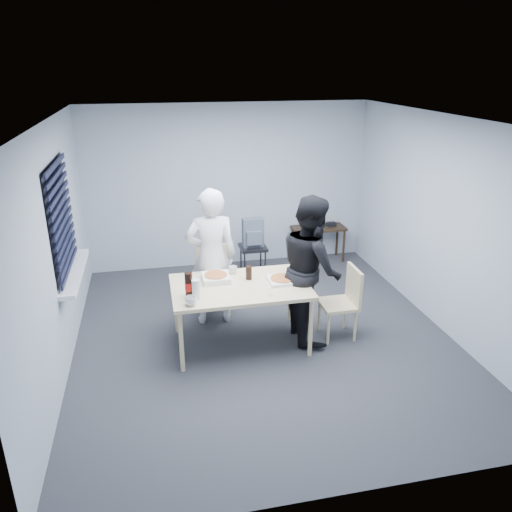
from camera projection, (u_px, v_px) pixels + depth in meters
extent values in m
plane|color=#2E2F33|center=(263.00, 336.00, 6.17)|extent=(5.00, 5.00, 0.00)
plane|color=white|center=(265.00, 119.00, 5.22)|extent=(5.00, 5.00, 0.00)
plane|color=#A8B2BC|center=(229.00, 187.00, 7.97)|extent=(4.50, 0.00, 4.50)
plane|color=#A8B2BC|center=(346.00, 353.00, 3.42)|extent=(4.50, 0.00, 4.50)
plane|color=#A8B2BC|center=(56.00, 251.00, 5.25)|extent=(0.00, 5.00, 5.00)
plane|color=#A8B2BC|center=(442.00, 224.00, 6.14)|extent=(0.00, 5.00, 5.00)
plane|color=black|center=(60.00, 218.00, 5.53)|extent=(0.00, 1.30, 1.30)
cube|color=black|center=(63.00, 218.00, 5.54)|extent=(0.04, 1.30, 1.25)
cube|color=silver|center=(75.00, 272.00, 5.79)|extent=(0.18, 1.42, 0.05)
cube|color=beige|center=(240.00, 287.00, 5.75)|extent=(1.57, 1.00, 0.04)
cylinder|color=beige|center=(181.00, 342.00, 5.34)|extent=(0.05, 0.05, 0.72)
cylinder|color=beige|center=(176.00, 306.00, 6.14)|extent=(0.05, 0.05, 0.72)
cylinder|color=beige|center=(311.00, 328.00, 5.63)|extent=(0.05, 0.05, 0.72)
cylinder|color=beige|center=(290.00, 295.00, 6.43)|extent=(0.05, 0.05, 0.72)
cube|color=beige|center=(214.00, 282.00, 6.64)|extent=(0.42, 0.42, 0.04)
cube|color=beige|center=(212.00, 260.00, 6.72)|extent=(0.42, 0.04, 0.44)
cylinder|color=beige|center=(204.00, 304.00, 6.53)|extent=(0.03, 0.03, 0.41)
cylinder|color=beige|center=(201.00, 293.00, 6.84)|extent=(0.03, 0.03, 0.41)
cylinder|color=beige|center=(229.00, 301.00, 6.60)|extent=(0.03, 0.03, 0.41)
cylinder|color=beige|center=(225.00, 291.00, 6.91)|extent=(0.03, 0.03, 0.41)
cube|color=beige|center=(338.00, 304.00, 6.02)|extent=(0.42, 0.42, 0.04)
cube|color=beige|center=(354.00, 285.00, 5.97)|extent=(0.04, 0.42, 0.44)
cylinder|color=beige|center=(328.00, 329.00, 5.92)|extent=(0.03, 0.03, 0.41)
cylinder|color=beige|center=(319.00, 316.00, 6.23)|extent=(0.03, 0.03, 0.41)
cylinder|color=beige|center=(355.00, 326.00, 5.98)|extent=(0.03, 0.03, 0.41)
cylinder|color=beige|center=(345.00, 313.00, 6.29)|extent=(0.03, 0.03, 0.41)
imported|color=silver|center=(212.00, 257.00, 6.23)|extent=(0.65, 0.42, 1.77)
imported|color=black|center=(311.00, 268.00, 5.89)|extent=(0.47, 0.86, 1.77)
cube|color=#301E14|center=(319.00, 228.00, 8.32)|extent=(0.89, 0.39, 0.04)
cylinder|color=#301E14|center=(298.00, 250.00, 8.21)|extent=(0.04, 0.04, 0.55)
cylinder|color=#301E14|center=(292.00, 243.00, 8.50)|extent=(0.04, 0.04, 0.55)
cylinder|color=#301E14|center=(344.00, 246.00, 8.37)|extent=(0.04, 0.04, 0.55)
cylinder|color=#301E14|center=(337.00, 240.00, 8.65)|extent=(0.04, 0.04, 0.55)
cube|color=black|center=(253.00, 247.00, 7.58)|extent=(0.40, 0.40, 0.04)
cylinder|color=black|center=(245.00, 269.00, 7.51)|extent=(0.04, 0.04, 0.51)
cylinder|color=black|center=(241.00, 261.00, 7.80)|extent=(0.04, 0.04, 0.51)
cylinder|color=black|center=(265.00, 267.00, 7.57)|extent=(0.04, 0.04, 0.51)
cylinder|color=black|center=(261.00, 260.00, 7.86)|extent=(0.04, 0.04, 0.51)
cube|color=#585F66|center=(253.00, 232.00, 7.50)|extent=(0.31, 0.17, 0.44)
cube|color=#585F66|center=(254.00, 238.00, 7.41)|extent=(0.23, 0.06, 0.21)
cube|color=white|center=(216.00, 279.00, 5.86)|extent=(0.31, 0.31, 0.03)
cube|color=white|center=(216.00, 276.00, 5.84)|extent=(0.31, 0.31, 0.03)
cylinder|color=#CC7F38|center=(216.00, 275.00, 5.84)|extent=(0.27, 0.27, 0.01)
cube|color=white|center=(282.00, 280.00, 5.83)|extent=(0.33, 0.33, 0.03)
cylinder|color=#CC7F38|center=(282.00, 278.00, 5.82)|extent=(0.28, 0.28, 0.01)
imported|color=silver|center=(191.00, 301.00, 5.25)|extent=(0.17, 0.17, 0.10)
imported|color=silver|center=(233.00, 270.00, 6.03)|extent=(0.10, 0.10, 0.09)
cylinder|color=black|center=(249.00, 273.00, 5.87)|extent=(0.09, 0.09, 0.16)
cylinder|color=black|center=(189.00, 285.00, 5.41)|extent=(0.08, 0.08, 0.28)
cylinder|color=red|center=(189.00, 286.00, 5.41)|extent=(0.09, 0.09, 0.09)
cylinder|color=silver|center=(196.00, 289.00, 5.39)|extent=(0.11, 0.11, 0.21)
torus|color=red|center=(271.00, 295.00, 5.49)|extent=(0.06, 0.06, 0.00)
cube|color=white|center=(310.00, 228.00, 8.28)|extent=(0.21, 0.28, 0.00)
cube|color=black|center=(331.00, 224.00, 8.35)|extent=(0.16, 0.12, 0.07)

